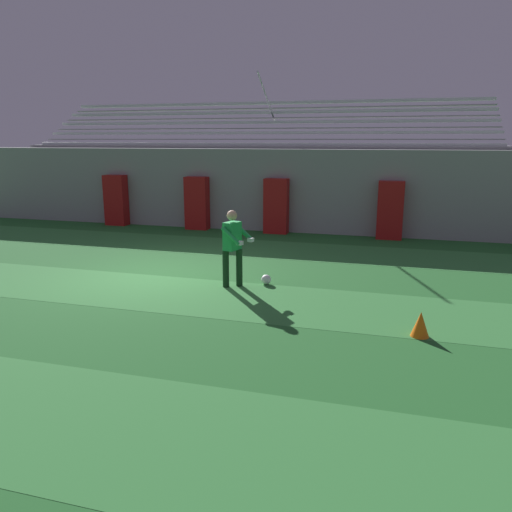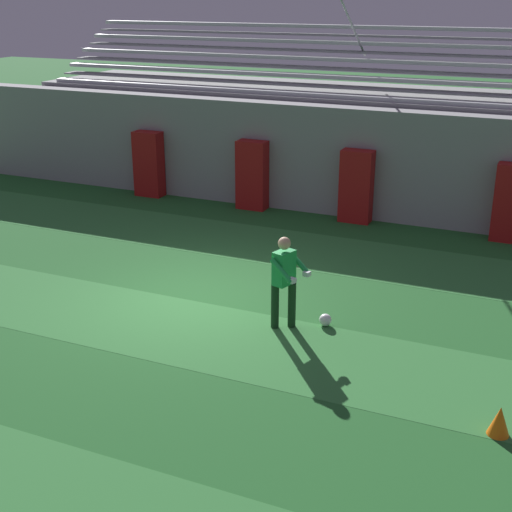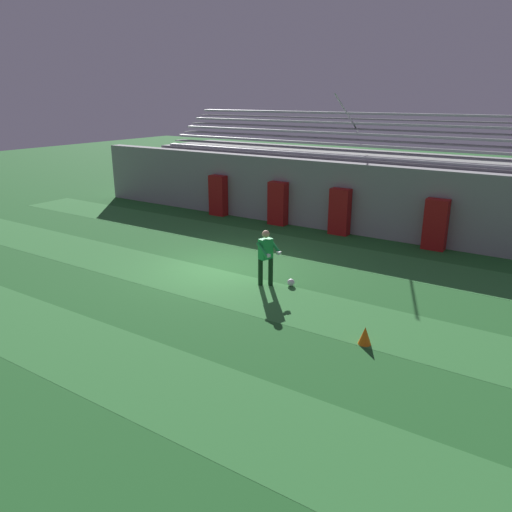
% 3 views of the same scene
% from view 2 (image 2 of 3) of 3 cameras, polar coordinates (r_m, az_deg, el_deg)
% --- Properties ---
extents(ground_plane, '(80.00, 80.00, 0.00)m').
position_cam_2_polar(ground_plane, '(13.78, -4.94, -3.39)').
color(ground_plane, '#236028').
extents(turf_stripe_mid, '(28.00, 2.35, 0.01)m').
position_cam_2_polar(turf_stripe_mid, '(12.77, -7.71, -5.52)').
color(turf_stripe_mid, '#337A38').
rests_on(turf_stripe_mid, ground).
extents(turf_stripe_far, '(28.00, 2.35, 0.01)m').
position_cam_2_polar(turf_stripe_far, '(16.63, 0.66, 0.98)').
color(turf_stripe_far, '#337A38').
rests_on(turf_stripe_far, ground).
extents(back_wall, '(24.00, 0.60, 2.80)m').
position_cam_2_polar(back_wall, '(19.01, 4.37, 7.81)').
color(back_wall, gray).
rests_on(back_wall, ground).
extents(padding_pillar_gate_left, '(0.80, 0.44, 1.84)m').
position_cam_2_polar(padding_pillar_gate_left, '(19.14, -0.31, 6.48)').
color(padding_pillar_gate_left, maroon).
rests_on(padding_pillar_gate_left, ground).
extents(padding_pillar_gate_right, '(0.80, 0.44, 1.84)m').
position_cam_2_polar(padding_pillar_gate_right, '(18.20, 8.03, 5.54)').
color(padding_pillar_gate_right, maroon).
rests_on(padding_pillar_gate_right, ground).
extents(padding_pillar_far_left, '(0.80, 0.44, 1.84)m').
position_cam_2_polar(padding_pillar_far_left, '(20.63, -8.57, 7.29)').
color(padding_pillar_far_left, maroon).
rests_on(padding_pillar_far_left, ground).
extents(padding_pillar_far_right, '(0.80, 0.44, 1.84)m').
position_cam_2_polar(padding_pillar_far_right, '(17.60, 19.77, 4.00)').
color(padding_pillar_far_right, maroon).
rests_on(padding_pillar_far_right, ground).
extents(bleacher_stand, '(18.00, 4.05, 5.43)m').
position_cam_2_polar(bleacher_stand, '(21.17, 6.54, 9.33)').
color(bleacher_stand, gray).
rests_on(bleacher_stand, ground).
extents(goalkeeper, '(0.67, 0.69, 1.67)m').
position_cam_2_polar(goalkeeper, '(12.22, 2.30, -1.68)').
color(goalkeeper, '#143319').
rests_on(goalkeeper, ground).
extents(soccer_ball, '(0.22, 0.22, 0.22)m').
position_cam_2_polar(soccer_ball, '(12.66, 5.57, -5.11)').
color(soccer_ball, white).
rests_on(soccer_ball, ground).
extents(traffic_cone, '(0.30, 0.30, 0.42)m').
position_cam_2_polar(traffic_cone, '(10.21, 18.90, -12.38)').
color(traffic_cone, orange).
rests_on(traffic_cone, ground).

